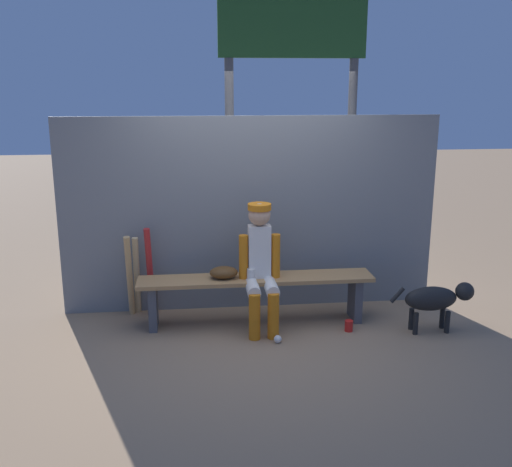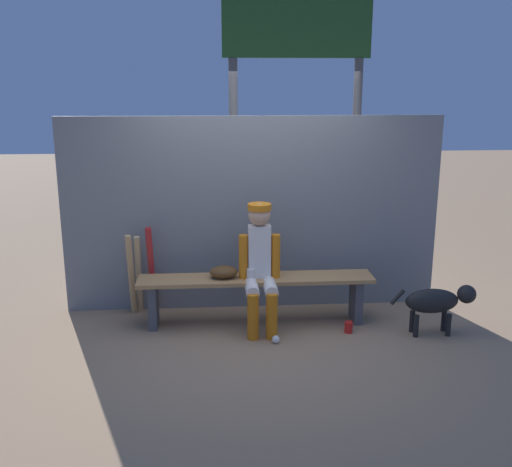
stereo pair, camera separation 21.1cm
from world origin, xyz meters
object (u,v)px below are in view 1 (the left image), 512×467
(player_seated, at_px, (261,262))
(cup_on_bench, at_px, (251,274))
(bat_wood_natural, at_px, (137,275))
(baseball, at_px, (278,339))
(cup_on_ground, at_px, (349,326))
(bat_aluminum_red, at_px, (150,272))
(scoreboard, at_px, (297,59))
(bat_wood_tan, at_px, (130,276))
(baseball_glove, at_px, (224,272))
(dugout_bench, at_px, (256,288))
(dog, at_px, (436,299))

(player_seated, bearing_deg, cup_on_bench, 155.13)
(bat_wood_natural, distance_m, baseball, 1.67)
(cup_on_ground, bearing_deg, bat_aluminum_red, 161.76)
(player_seated, xyz_separation_m, scoreboard, (0.56, 1.29, 1.95))
(baseball, height_order, cup_on_ground, cup_on_ground)
(bat_wood_natural, relative_size, bat_wood_tan, 0.94)
(baseball_glove, relative_size, bat_wood_natural, 0.33)
(dugout_bench, xyz_separation_m, dog, (1.73, -0.39, -0.04))
(player_seated, xyz_separation_m, cup_on_bench, (-0.09, 0.04, -0.13))
(bat_wood_tan, distance_m, dog, 3.08)
(dog, bearing_deg, dugout_bench, 167.37)
(bat_wood_tan, relative_size, scoreboard, 0.24)
(bat_wood_natural, bearing_deg, cup_on_ground, -18.43)
(bat_wood_natural, bearing_deg, bat_aluminum_red, -21.01)
(baseball, bearing_deg, scoreboard, 75.18)
(bat_aluminum_red, bearing_deg, dog, -14.65)
(bat_aluminum_red, relative_size, bat_wood_natural, 1.13)
(baseball, bearing_deg, bat_wood_natural, 146.88)
(player_seated, relative_size, scoreboard, 0.33)
(player_seated, bearing_deg, dog, -9.21)
(baseball, relative_size, dog, 0.09)
(cup_on_ground, distance_m, dog, 0.89)
(player_seated, relative_size, dog, 1.47)
(dugout_bench, distance_m, baseball, 0.62)
(cup_on_ground, distance_m, scoreboard, 2.98)
(dugout_bench, distance_m, scoreboard, 2.61)
(cup_on_ground, bearing_deg, dugout_bench, 161.26)
(cup_on_ground, xyz_separation_m, cup_on_bench, (-0.95, 0.23, 0.49))
(bat_aluminum_red, xyz_separation_m, dog, (2.80, -0.73, -0.14))
(bat_aluminum_red, bearing_deg, bat_wood_tan, -168.38)
(cup_on_bench, distance_m, scoreboard, 2.51)
(baseball_glove, distance_m, baseball, 0.86)
(bat_wood_natural, bearing_deg, cup_on_bench, -22.09)
(player_seated, relative_size, bat_wood_tan, 1.38)
(dugout_bench, relative_size, cup_on_ground, 21.41)
(bat_wood_tan, distance_m, baseball, 1.68)
(bat_aluminum_red, bearing_deg, player_seated, -22.47)
(cup_on_bench, relative_size, scoreboard, 0.03)
(baseball, bearing_deg, bat_aluminum_red, 145.64)
(player_seated, xyz_separation_m, bat_wood_natural, (-1.25, 0.51, -0.26))
(bat_wood_natural, bearing_deg, baseball, -33.12)
(baseball_glove, xyz_separation_m, dog, (2.05, -0.39, -0.22))
(bat_aluminum_red, distance_m, scoreboard, 2.85)
(cup_on_bench, xyz_separation_m, scoreboard, (0.65, 1.25, 2.08))
(player_seated, height_order, baseball_glove, player_seated)
(player_seated, height_order, cup_on_bench, player_seated)
(dugout_bench, distance_m, player_seated, 0.32)
(player_seated, height_order, bat_aluminum_red, player_seated)
(dugout_bench, bearing_deg, bat_wood_tan, 166.69)
(baseball_glove, bearing_deg, baseball, -45.98)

